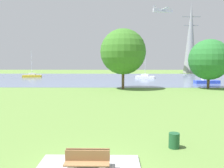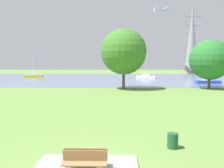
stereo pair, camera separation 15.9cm
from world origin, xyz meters
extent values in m
plane|color=olive|center=(0.00, 22.00, 0.00)|extent=(160.00, 160.00, 0.00)
cube|color=#B5A290|center=(-0.60, 0.32, 0.30)|extent=(0.24, 0.44, 0.40)
cube|color=#B5A290|center=(0.60, 0.32, 0.30)|extent=(0.24, 0.44, 0.40)
cube|color=brown|center=(0.00, 0.32, 0.53)|extent=(1.80, 0.48, 0.05)
cube|color=brown|center=(0.00, 0.11, 0.77)|extent=(1.80, 0.05, 0.44)
cube|color=brown|center=(0.00, -0.32, 0.53)|extent=(1.80, 0.48, 0.05)
cube|color=brown|center=(0.00, -0.11, 0.77)|extent=(1.80, 0.05, 0.44)
cylinder|color=#1E512D|center=(4.21, 2.81, 0.40)|extent=(0.56, 0.56, 0.80)
cube|color=slate|center=(0.00, 50.00, 0.01)|extent=(140.00, 40.00, 0.02)
cube|color=yellow|center=(-20.93, 53.11, 0.32)|extent=(4.96, 2.12, 0.60)
cube|color=white|center=(-20.93, 53.11, 0.87)|extent=(1.93, 1.33, 0.50)
cylinder|color=silver|center=(-20.93, 53.11, 3.76)|extent=(0.10, 0.10, 6.29)
cube|color=blue|center=(19.03, 37.31, 0.32)|extent=(4.91, 1.91, 0.60)
cube|color=white|center=(19.03, 37.31, 0.87)|extent=(1.89, 1.25, 0.50)
cylinder|color=silver|center=(19.03, 37.31, 3.50)|extent=(0.10, 0.10, 5.75)
cube|color=white|center=(8.49, 49.76, 0.32)|extent=(5.03, 2.85, 0.60)
cube|color=white|center=(8.49, 49.76, 0.87)|extent=(2.04, 1.58, 0.50)
cylinder|color=silver|center=(8.49, 49.76, 3.66)|extent=(0.10, 0.10, 6.08)
cylinder|color=brown|center=(2.33, 28.47, 1.69)|extent=(0.44, 0.44, 3.37)
sphere|color=#3A7527|center=(2.33, 28.47, 5.90)|extent=(7.21, 7.21, 7.21)
cylinder|color=brown|center=(16.11, 29.07, 1.19)|extent=(0.44, 0.44, 2.39)
sphere|color=#29702F|center=(16.11, 29.07, 4.66)|extent=(6.49, 6.49, 6.49)
cone|color=gray|center=(27.33, 75.28, 12.19)|extent=(4.40, 4.40, 24.38)
cube|color=gray|center=(27.33, 75.28, 19.50)|extent=(6.40, 0.30, 0.30)
cube|color=gray|center=(27.33, 75.28, 16.50)|extent=(5.20, 0.30, 0.30)
cube|color=silver|center=(16.29, 69.34, 20.45)|extent=(6.49, 2.34, 1.10)
cube|color=silver|center=(16.29, 69.34, 20.65)|extent=(2.73, 8.45, 0.16)
cube|color=silver|center=(13.62, 68.81, 21.25)|extent=(0.91, 0.29, 1.50)
camera|label=1|loc=(1.13, -9.33, 4.60)|focal=38.18mm
camera|label=2|loc=(1.29, -9.32, 4.60)|focal=38.18mm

